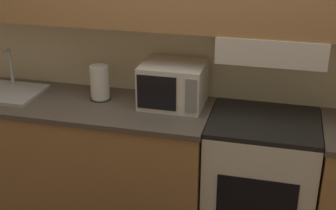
% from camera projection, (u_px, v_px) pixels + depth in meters
% --- Properties ---
extents(ground_plane, '(16.00, 16.00, 0.00)m').
position_uv_depth(ground_plane, '(179.00, 202.00, 3.61)').
color(ground_plane, '#4C3828').
extents(wall_back, '(5.53, 0.38, 2.55)m').
position_uv_depth(wall_back, '(182.00, 12.00, 2.96)').
color(wall_back, beige).
rests_on(wall_back, ground_plane).
extents(lower_counter_main, '(1.83, 0.63, 0.90)m').
position_uv_depth(lower_counter_main, '(80.00, 160.00, 3.31)').
color(lower_counter_main, tan).
rests_on(lower_counter_main, ground_plane).
extents(stove_range, '(0.67, 0.59, 0.90)m').
position_uv_depth(stove_range, '(259.00, 183.00, 3.03)').
color(stove_range, white).
rests_on(stove_range, ground_plane).
extents(microwave, '(0.40, 0.35, 0.28)m').
position_uv_depth(microwave, '(173.00, 84.00, 3.03)').
color(microwave, white).
rests_on(microwave, lower_counter_main).
extents(sink_basin, '(0.54, 0.39, 0.29)m').
position_uv_depth(sink_basin, '(2.00, 91.00, 3.25)').
color(sink_basin, '#B7BABF').
rests_on(sink_basin, lower_counter_main).
extents(paper_towel_roll, '(0.14, 0.14, 0.23)m').
position_uv_depth(paper_towel_roll, '(100.00, 83.00, 3.13)').
color(paper_towel_roll, black).
rests_on(paper_towel_roll, lower_counter_main).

